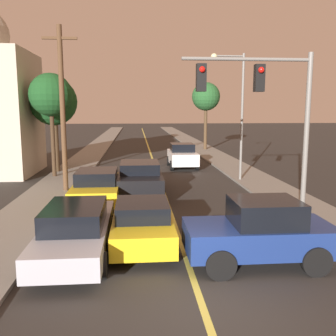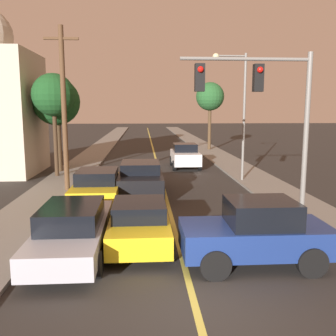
{
  "view_description": "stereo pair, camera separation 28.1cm",
  "coord_description": "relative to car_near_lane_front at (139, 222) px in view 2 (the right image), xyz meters",
  "views": [
    {
      "loc": [
        -1.33,
        -7.22,
        4.04
      ],
      "look_at": [
        0.0,
        8.2,
        1.6
      ],
      "focal_mm": 40.0,
      "sensor_mm": 36.0,
      "label": 1
    },
    {
      "loc": [
        -1.05,
        -7.24,
        4.04
      ],
      "look_at": [
        0.0,
        8.2,
        1.6
      ],
      "focal_mm": 40.0,
      "sensor_mm": 36.0,
      "label": 2
    }
  ],
  "objects": [
    {
      "name": "ground_plane",
      "position": [
        1.17,
        -3.49,
        -0.72
      ],
      "size": [
        200.0,
        200.0,
        0.0
      ],
      "primitive_type": "plane",
      "color": "#2D2B28"
    },
    {
      "name": "road_surface",
      "position": [
        1.17,
        32.51,
        -0.71
      ],
      "size": [
        8.34,
        80.0,
        0.01
      ],
      "color": "#2D2B28",
      "rests_on": "ground"
    },
    {
      "name": "sidewalk_left",
      "position": [
        -4.25,
        32.51,
        -0.66
      ],
      "size": [
        2.5,
        80.0,
        0.12
      ],
      "color": "gray",
      "rests_on": "ground"
    },
    {
      "name": "sidewalk_right",
      "position": [
        6.59,
        32.51,
        -0.66
      ],
      "size": [
        2.5,
        80.0,
        0.12
      ],
      "color": "gray",
      "rests_on": "ground"
    },
    {
      "name": "car_near_lane_front",
      "position": [
        0.0,
        0.0,
        0.0
      ],
      "size": [
        1.85,
        4.04,
        1.39
      ],
      "color": "gold",
      "rests_on": "ground"
    },
    {
      "name": "car_near_lane_second",
      "position": [
        -0.0,
        6.55,
        0.14
      ],
      "size": [
        2.1,
        4.83,
        1.63
      ],
      "color": "black",
      "rests_on": "ground"
    },
    {
      "name": "car_outer_lane_front",
      "position": [
        -1.83,
        -0.56,
        0.03
      ],
      "size": [
        1.88,
        5.06,
        1.47
      ],
      "color": "#A5A8B2",
      "rests_on": "ground"
    },
    {
      "name": "car_outer_lane_second",
      "position": [
        -1.83,
        5.27,
        0.04
      ],
      "size": [
        2.01,
        4.68,
        1.49
      ],
      "color": "gold",
      "rests_on": "ground"
    },
    {
      "name": "car_far_oncoming",
      "position": [
        3.04,
        14.9,
        0.13
      ],
      "size": [
        1.91,
        3.87,
        1.68
      ],
      "rotation": [
        0.0,
        0.0,
        3.14
      ],
      "color": "white",
      "rests_on": "ground"
    },
    {
      "name": "car_crossing_right",
      "position": [
        3.03,
        -1.6,
        0.16
      ],
      "size": [
        3.81,
        1.88,
        1.74
      ],
      "rotation": [
        0.0,
        0.0,
        1.57
      ],
      "color": "navy",
      "rests_on": "ground"
    },
    {
      "name": "traffic_signal_mast",
      "position": [
        4.28,
        1.8,
        3.55
      ],
      "size": [
        4.46,
        0.42,
        5.81
      ],
      "color": "slate",
      "rests_on": "ground"
    },
    {
      "name": "streetlamp_right",
      "position": [
        5.24,
        9.64,
        3.85
      ],
      "size": [
        1.88,
        0.36,
        6.89
      ],
      "color": "slate",
      "rests_on": "ground"
    },
    {
      "name": "utility_pole_left",
      "position": [
        -3.6,
        7.55,
        3.44
      ],
      "size": [
        1.6,
        0.24,
        7.75
      ],
      "color": "#513823",
      "rests_on": "ground"
    },
    {
      "name": "tree_left_near",
      "position": [
        -5.25,
        13.37,
        3.73
      ],
      "size": [
        2.95,
        2.95,
        5.86
      ],
      "color": "#4C3823",
      "rests_on": "ground"
    },
    {
      "name": "tree_left_far",
      "position": [
        -5.0,
        11.62,
        4.1
      ],
      "size": [
        2.46,
        2.46,
        5.97
      ],
      "color": "#3D2B1C",
      "rests_on": "ground"
    },
    {
      "name": "tree_right_near",
      "position": [
        6.66,
        25.69,
        4.48
      ],
      "size": [
        2.73,
        2.73,
        6.5
      ],
      "color": "#4C3823",
      "rests_on": "ground"
    }
  ]
}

